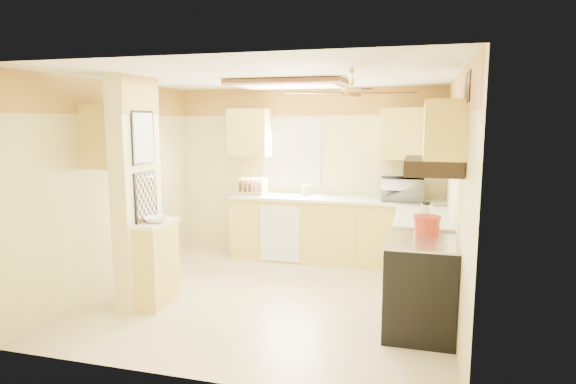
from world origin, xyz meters
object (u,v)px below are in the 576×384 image
(bowl, at_px, (156,220))
(kettle, at_px, (426,211))
(dutch_oven, at_px, (427,225))
(microwave, at_px, (402,189))
(stove, at_px, (420,287))

(bowl, distance_m, kettle, 2.96)
(dutch_oven, bearing_deg, microwave, 99.44)
(stove, relative_size, kettle, 4.63)
(stove, xyz_separation_m, bowl, (-2.77, -0.03, 0.51))
(microwave, height_order, dutch_oven, microwave)
(stove, height_order, dutch_oven, dutch_oven)
(microwave, relative_size, dutch_oven, 2.10)
(stove, relative_size, bowl, 3.70)
(stove, distance_m, kettle, 1.06)
(dutch_oven, relative_size, kettle, 1.36)
(kettle, bearing_deg, dutch_oven, -89.93)
(microwave, distance_m, bowl, 3.32)
(bowl, bearing_deg, stove, 0.69)
(bowl, xyz_separation_m, dutch_oven, (2.82, 0.33, 0.04))
(microwave, relative_size, bowl, 2.29)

